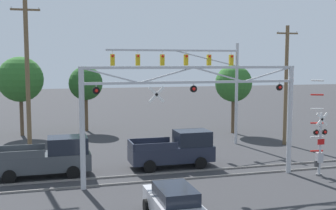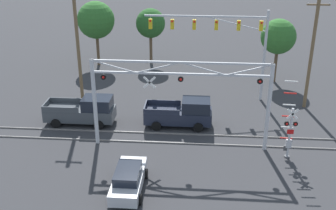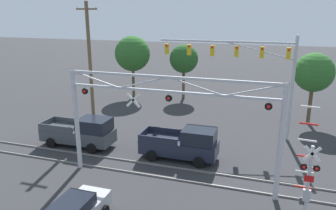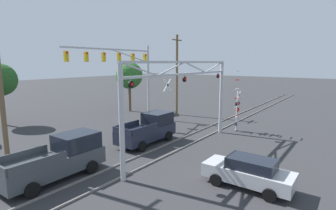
% 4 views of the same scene
% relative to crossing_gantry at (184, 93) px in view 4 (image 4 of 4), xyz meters
% --- Properties ---
extents(rail_track_near, '(80.00, 0.08, 0.10)m').
position_rel_crossing_gantry_xyz_m(rail_track_near, '(0.01, 0.28, -4.12)').
color(rail_track_near, gray).
rests_on(rail_track_near, ground_plane).
extents(rail_track_far, '(80.00, 0.08, 0.10)m').
position_rel_crossing_gantry_xyz_m(rail_track_far, '(0.01, 1.72, -4.12)').
color(rail_track_far, gray).
rests_on(rail_track_far, ground_plane).
extents(crossing_gantry, '(12.21, 0.30, 6.31)m').
position_rel_crossing_gantry_xyz_m(crossing_gantry, '(0.00, 0.00, 0.00)').
color(crossing_gantry, '#B7BABF').
rests_on(crossing_gantry, ground_plane).
extents(crossing_signal_mast, '(1.17, 0.35, 5.55)m').
position_rel_crossing_gantry_xyz_m(crossing_signal_mast, '(7.32, -0.99, -2.26)').
color(crossing_signal_mast, '#B7BABF').
rests_on(crossing_signal_mast, ground_plane).
extents(traffic_signal_span, '(10.45, 0.39, 8.00)m').
position_rel_crossing_gantry_xyz_m(traffic_signal_span, '(3.80, 9.05, 1.56)').
color(traffic_signal_span, '#B7BABF').
rests_on(traffic_signal_span, ground_plane).
extents(pickup_truck_lead, '(5.19, 2.18, 2.24)m').
position_rel_crossing_gantry_xyz_m(pickup_truck_lead, '(0.01, 3.24, -3.09)').
color(pickup_truck_lead, '#1E2333').
rests_on(pickup_truck_lead, ground_plane).
extents(pickup_truck_following, '(5.44, 2.18, 2.24)m').
position_rel_crossing_gantry_xyz_m(pickup_truck_following, '(-7.70, 3.08, -3.09)').
color(pickup_truck_following, '#3D4247').
rests_on(pickup_truck_following, ground_plane).
extents(sedan_waiting, '(1.92, 4.40, 1.55)m').
position_rel_crossing_gantry_xyz_m(sedan_waiting, '(-2.74, -5.62, -3.37)').
color(sedan_waiting, '#B7B7BC').
rests_on(sedan_waiting, ground_plane).
extents(utility_pole_right, '(1.80, 0.28, 9.34)m').
position_rel_crossing_gantry_xyz_m(utility_pole_right, '(10.36, 7.69, 0.65)').
color(utility_pole_right, brown).
rests_on(utility_pole_right, ground_plane).
extents(background_tree_far_left_verge, '(3.37, 3.37, 6.28)m').
position_rel_crossing_gantry_xyz_m(background_tree_far_left_verge, '(8.67, 13.78, 0.40)').
color(background_tree_far_left_verge, brown).
rests_on(background_tree_far_left_verge, ground_plane).
extents(background_tree_far_right_verge, '(3.19, 3.19, 6.13)m').
position_rel_crossing_gantry_xyz_m(background_tree_far_right_verge, '(-4.21, 18.66, 0.34)').
color(background_tree_far_right_verge, brown).
rests_on(background_tree_far_right_verge, ground_plane).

